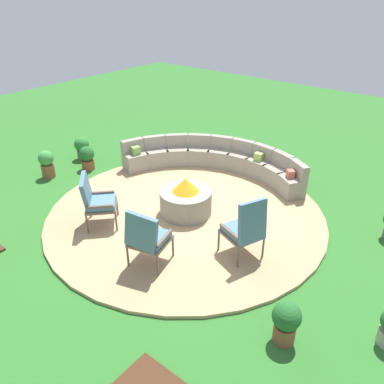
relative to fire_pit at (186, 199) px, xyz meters
The scene contains 11 objects.
ground_plane 0.37m from the fire_pit, ahead, with size 24.00×24.00×0.00m, color #2D6B28.
patio_circle 0.34m from the fire_pit, ahead, with size 5.59×5.59×0.06m, color tan.
fire_pit is the anchor object (origin of this frame).
curved_stone_bench 2.04m from the fire_pit, 108.85° to the left, with size 4.24×2.19×0.75m.
lounge_chair_front_left 1.75m from the fire_pit, 127.14° to the right, with size 0.83×0.85×1.05m.
lounge_chair_front_right 1.75m from the fire_pit, 71.32° to the right, with size 0.73×0.72×1.07m.
lounge_chair_back_left 1.76m from the fire_pit, 15.66° to the right, with size 0.78×0.75×1.15m.
potted_plant_0 3.79m from the fire_pit, 168.58° to the right, with size 0.36×0.36×0.68m.
potted_plant_3 3.99m from the fire_pit, behind, with size 0.39×0.39×0.61m.
potted_plant_4 3.41m from the fire_pit, 27.91° to the right, with size 0.39×0.39×0.63m.
potted_plant_5 3.33m from the fire_pit, behind, with size 0.37×0.37×0.61m.
Camera 1 is at (4.32, -5.16, 4.22)m, focal length 36.27 mm.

